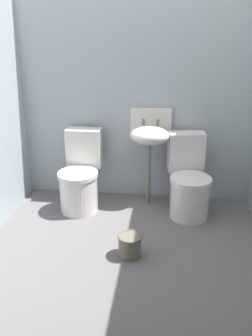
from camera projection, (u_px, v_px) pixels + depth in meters
ground_plane at (121, 267)px, 2.96m from camera, size 2.82×2.96×0.08m
wall_back at (138, 90)px, 3.74m from camera, size 2.82×0.10×2.32m
toilet_left at (80, 178)px, 3.75m from camera, size 0.41×0.60×0.78m
toilet_right at (189, 183)px, 3.63m from camera, size 0.47×0.64×0.78m
sink at (150, 134)px, 3.68m from camera, size 0.42×0.35×0.99m
bucket at (130, 245)px, 3.01m from camera, size 0.20×0.20×0.19m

